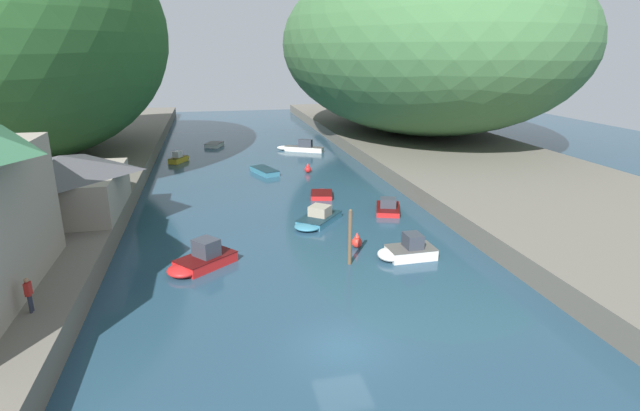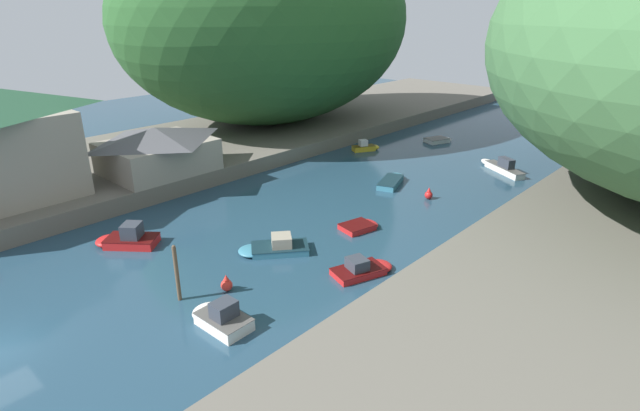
{
  "view_description": "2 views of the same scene",
  "coord_description": "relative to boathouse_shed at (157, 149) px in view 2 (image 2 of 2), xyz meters",
  "views": [
    {
      "loc": [
        -5.3,
        -19.09,
        12.99
      ],
      "look_at": [
        2.52,
        16.38,
        1.63
      ],
      "focal_mm": 28.0,
      "sensor_mm": 36.0,
      "label": 1
    },
    {
      "loc": [
        26.38,
        -4.22,
        16.51
      ],
      "look_at": [
        1.11,
        23.19,
        1.4
      ],
      "focal_mm": 28.0,
      "sensor_mm": 36.0,
      "label": 2
    }
  ],
  "objects": [
    {
      "name": "water_surface",
      "position": [
        15.96,
        11.06,
        -3.76
      ],
      "size": [
        130.0,
        130.0,
        0.0
      ],
      "primitive_type": "plane",
      "color": "#234256",
      "rests_on": "ground"
    },
    {
      "name": "left_bank",
      "position": [
        -7.12,
        11.06,
        -2.98
      ],
      "size": [
        22.0,
        120.0,
        1.57
      ],
      "color": "#666056",
      "rests_on": "ground"
    },
    {
      "name": "hillside_left",
      "position": [
        -8.22,
        22.54,
        10.72
      ],
      "size": [
        29.99,
        41.99,
        25.83
      ],
      "color": "#285628",
      "rests_on": "left_bank"
    },
    {
      "name": "boathouse_shed",
      "position": [
        0.0,
        0.0,
        0.0
      ],
      "size": [
        8.36,
        10.1,
        4.24
      ],
      "color": "gray",
      "rests_on": "left_bank"
    },
    {
      "name": "boat_open_rowboat",
      "position": [
        20.39,
        5.4,
        -3.54
      ],
      "size": [
        2.51,
        3.39,
        0.45
      ],
      "rotation": [
        0.0,
        0.0,
        6.06
      ],
      "color": "red",
      "rests_on": "water_surface"
    },
    {
      "name": "boat_small_dinghy",
      "position": [
        22.23,
        26.95,
        -3.27
      ],
      "size": [
        6.25,
        4.23,
        1.63
      ],
      "rotation": [
        0.0,
        0.0,
        1.05
      ],
      "color": "silver",
      "rests_on": "water_surface"
    },
    {
      "name": "boat_far_upstream",
      "position": [
        16.0,
        15.94,
        -3.48
      ],
      "size": [
        3.23,
        5.29,
        0.58
      ],
      "rotation": [
        0.0,
        0.0,
        0.34
      ],
      "color": "teal",
      "rests_on": "water_surface"
    },
    {
      "name": "boat_near_quay",
      "position": [
        11.25,
        33.24,
        -3.49
      ],
      "size": [
        3.02,
        3.98,
        0.54
      ],
      "rotation": [
        0.0,
        0.0,
        5.92
      ],
      "color": "white",
      "rests_on": "water_surface"
    },
    {
      "name": "boat_cabin_cruiser",
      "position": [
        18.34,
        -2.01,
        -3.38
      ],
      "size": [
        4.77,
        5.18,
        1.28
      ],
      "rotation": [
        0.0,
        0.0,
        2.46
      ],
      "color": "teal",
      "rests_on": "water_surface"
    },
    {
      "name": "boat_red_skiff",
      "position": [
        22.58,
        -9.9,
        -3.26
      ],
      "size": [
        3.83,
        1.97,
        1.64
      ],
      "rotation": [
        0.0,
        0.0,
        1.6
      ],
      "color": "silver",
      "rests_on": "water_surface"
    },
    {
      "name": "boat_yellow_tender",
      "position": [
        9.54,
        -8.58,
        -3.25
      ],
      "size": [
        4.74,
        4.4,
        1.73
      ],
      "rotation": [
        0.0,
        0.0,
        2.26
      ],
      "color": "red",
      "rests_on": "water_surface"
    },
    {
      "name": "boat_far_right_bank",
      "position": [
        6.82,
        23.63,
        -3.34
      ],
      "size": [
        2.65,
        3.5,
        1.35
      ],
      "rotation": [
        0.0,
        0.0,
        5.77
      ],
      "color": "gold",
      "rests_on": "water_surface"
    },
    {
      "name": "boat_mid_channel",
      "position": [
        24.91,
        -0.06,
        -3.4
      ],
      "size": [
        3.11,
        4.57,
        1.21
      ],
      "rotation": [
        0.0,
        0.0,
        5.95
      ],
      "color": "red",
      "rests_on": "water_surface"
    },
    {
      "name": "mooring_post_nearest",
      "position": [
        18.76,
        -10.02,
        -1.93
      ],
      "size": [
        0.24,
        0.24,
        3.66
      ],
      "color": "brown",
      "rests_on": "water_surface"
    },
    {
      "name": "channel_buoy_near",
      "position": [
        20.91,
        14.68,
        -3.33
      ],
      "size": [
        0.73,
        0.73,
        1.1
      ],
      "color": "red",
      "rests_on": "water_surface"
    },
    {
      "name": "channel_buoy_far",
      "position": [
        20.0,
        -7.45,
        -3.33
      ],
      "size": [
        0.74,
        0.74,
        1.1
      ],
      "color": "red",
      "rests_on": "water_surface"
    }
  ]
}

